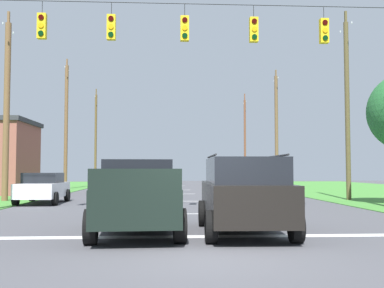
% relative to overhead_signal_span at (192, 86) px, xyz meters
% --- Properties ---
extents(ground_plane, '(120.00, 120.00, 0.00)m').
position_rel_overhead_signal_span_xyz_m(ground_plane, '(-0.19, -8.32, -4.82)').
color(ground_plane, '#47474C').
extents(stop_bar_stripe, '(14.54, 0.45, 0.01)m').
position_rel_overhead_signal_span_xyz_m(stop_bar_stripe, '(-0.19, -5.60, -4.81)').
color(stop_bar_stripe, white).
rests_on(stop_bar_stripe, ground).
extents(lane_dash_0, '(2.50, 0.15, 0.01)m').
position_rel_overhead_signal_span_xyz_m(lane_dash_0, '(-0.19, 0.40, -4.81)').
color(lane_dash_0, white).
rests_on(lane_dash_0, ground).
extents(lane_dash_1, '(2.50, 0.15, 0.01)m').
position_rel_overhead_signal_span_xyz_m(lane_dash_1, '(-0.19, 7.44, -4.81)').
color(lane_dash_1, white).
rests_on(lane_dash_1, ground).
extents(lane_dash_2, '(2.50, 0.15, 0.01)m').
position_rel_overhead_signal_span_xyz_m(lane_dash_2, '(-0.19, 14.81, -4.81)').
color(lane_dash_2, white).
rests_on(lane_dash_2, ground).
extents(lane_dash_3, '(2.50, 0.15, 0.01)m').
position_rel_overhead_signal_span_xyz_m(lane_dash_3, '(-0.19, 20.99, -4.81)').
color(lane_dash_3, white).
rests_on(lane_dash_3, ground).
extents(lane_dash_4, '(2.50, 0.15, 0.01)m').
position_rel_overhead_signal_span_xyz_m(lane_dash_4, '(-0.19, 31.25, -4.81)').
color(lane_dash_4, white).
rests_on(lane_dash_4, ground).
extents(overhead_signal_span, '(17.36, 0.31, 8.46)m').
position_rel_overhead_signal_span_xyz_m(overhead_signal_span, '(0.00, 0.00, 0.00)').
color(overhead_signal_span, brown).
rests_on(overhead_signal_span, ground).
extents(pickup_truck, '(2.48, 5.49, 1.95)m').
position_rel_overhead_signal_span_xyz_m(pickup_truck, '(-1.73, -4.77, -3.85)').
color(pickup_truck, black).
rests_on(pickup_truck, ground).
extents(suv_black, '(2.31, 4.85, 2.05)m').
position_rel_overhead_signal_span_xyz_m(suv_black, '(1.08, -5.15, -3.76)').
color(suv_black, black).
rests_on(suv_black, ground).
extents(distant_car_crossing_white, '(2.06, 4.32, 1.52)m').
position_rel_overhead_signal_span_xyz_m(distant_car_crossing_white, '(-7.03, 6.19, -4.03)').
color(distant_car_crossing_white, silver).
rests_on(distant_car_crossing_white, ground).
extents(utility_pole_mid_right, '(0.26, 1.74, 10.53)m').
position_rel_overhead_signal_span_xyz_m(utility_pole_mid_right, '(9.06, 7.69, 0.33)').
color(utility_pole_mid_right, brown).
rests_on(utility_pole_mid_right, ground).
extents(utility_pole_far_right, '(0.30, 1.62, 10.60)m').
position_rel_overhead_signal_span_xyz_m(utility_pole_far_right, '(8.87, 23.39, 0.35)').
color(utility_pole_far_right, brown).
rests_on(utility_pole_far_right, ground).
extents(utility_pole_near_left, '(0.26, 2.00, 11.16)m').
position_rel_overhead_signal_span_xyz_m(utility_pole_near_left, '(8.89, 39.98, 0.60)').
color(utility_pole_near_left, brown).
rests_on(utility_pole_near_left, ground).
extents(utility_pole_far_left, '(0.32, 1.74, 10.23)m').
position_rel_overhead_signal_span_xyz_m(utility_pole_far_left, '(-9.49, 7.93, 0.11)').
color(utility_pole_far_left, brown).
rests_on(utility_pole_far_left, ground).
extents(utility_pole_distant_right, '(0.31, 1.65, 11.27)m').
position_rel_overhead_signal_span_xyz_m(utility_pole_distant_right, '(-9.55, 23.08, 0.67)').
color(utility_pole_distant_right, brown).
rests_on(utility_pole_distant_right, ground).
extents(utility_pole_distant_left, '(0.27, 1.89, 11.33)m').
position_rel_overhead_signal_span_xyz_m(utility_pole_distant_left, '(-9.31, 38.49, 0.69)').
color(utility_pole_distant_left, brown).
rests_on(utility_pole_distant_left, ground).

